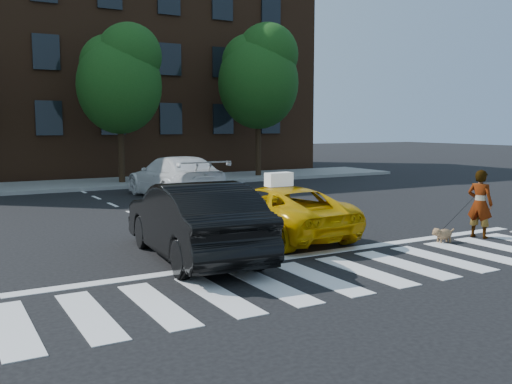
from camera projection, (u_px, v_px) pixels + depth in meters
ground at (364, 271)px, 10.49m from camera, size 120.00×120.00×0.00m
crosswalk at (364, 271)px, 10.49m from camera, size 13.00×2.40×0.01m
stop_line at (313, 254)px, 11.87m from camera, size 12.00×0.30×0.01m
sidewalk_far at (108, 183)px, 25.59m from camera, size 30.00×4.00×0.15m
building at (68, 64)px, 31.37m from camera, size 26.00×10.00×12.00m
tree_mid at (120, 75)px, 24.86m from camera, size 3.69×3.69×7.10m
tree_right at (259, 73)px, 28.24m from camera, size 4.00×4.00×7.70m
taxi at (274, 211)px, 13.62m from camera, size 2.36×4.62×1.25m
black_sedan at (194, 220)px, 11.43m from camera, size 2.02×4.84×1.55m
white_suv at (175, 177)px, 20.91m from camera, size 2.29×5.39×1.55m
woman at (480, 204)px, 13.53m from camera, size 0.55×0.68×1.63m
dog at (443, 234)px, 13.01m from camera, size 0.61×0.29×0.35m
taxi_sign at (279, 179)px, 13.36m from camera, size 0.67×0.32×0.32m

